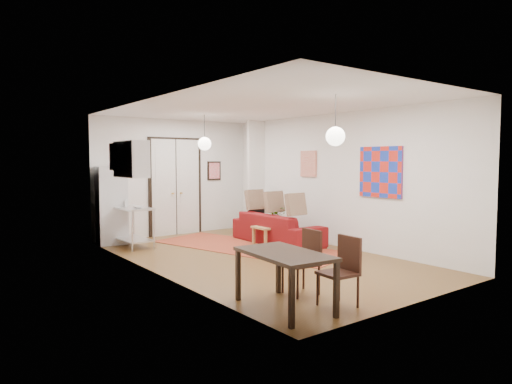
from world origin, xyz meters
TOP-DOWN VIEW (x-y plane):
  - floor at (0.00, 0.00)m, footprint 7.00×7.00m
  - ceiling at (0.00, 0.00)m, footprint 4.20×7.00m
  - wall_back at (0.00, 3.50)m, footprint 4.20×0.02m
  - wall_front at (0.00, -3.50)m, footprint 4.20×0.02m
  - wall_left at (-2.10, 0.00)m, footprint 0.02×7.00m
  - wall_right at (2.10, 0.00)m, footprint 0.02×7.00m
  - double_doors at (0.00, 3.46)m, footprint 1.44×0.06m
  - stub_partition at (1.85, 2.55)m, footprint 0.50×0.10m
  - wall_cabinet at (-1.92, 1.50)m, footprint 0.35×1.00m
  - painting_popart at (2.08, -1.25)m, footprint 0.05×1.00m
  - painting_abstract at (2.08, 0.80)m, footprint 0.05×0.50m
  - poster_back at (1.15, 3.47)m, footprint 0.40×0.03m
  - print_left at (-2.07, 2.00)m, footprint 0.03×0.44m
  - pendant_back at (0.00, 2.00)m, footprint 0.30×0.30m
  - pendant_front at (0.00, -2.00)m, footprint 0.30×0.30m
  - kilim_rug at (0.46, 0.96)m, footprint 2.80×4.68m
  - sofa at (1.29, 0.97)m, footprint 2.34×0.93m
  - coffee_table at (1.15, 0.91)m, footprint 0.96×0.54m
  - potted_plant at (1.25, 0.91)m, footprint 0.33×0.37m
  - kitchen_counter at (-1.51, 2.52)m, footprint 0.60×1.14m
  - bowl at (-1.51, 2.22)m, footprint 0.21×0.21m
  - soap_bottle at (-1.56, 2.77)m, footprint 0.08×0.08m
  - fridge at (-1.75, 3.15)m, footprint 0.69×0.69m
  - dining_table at (-1.56, -2.63)m, footprint 0.86×1.37m
  - dining_chair_near at (-0.96, -2.19)m, footprint 0.47×0.63m
  - dining_chair_far at (-0.96, -2.89)m, footprint 0.47×0.63m
  - black_side_chair at (1.35, 2.08)m, footprint 0.51×0.52m

SIDE VIEW (x-z plane):
  - floor at x=0.00m, z-range 0.00..0.00m
  - kilim_rug at x=0.46m, z-range 0.00..0.01m
  - sofa at x=1.29m, z-range 0.00..0.68m
  - coffee_table at x=1.15m, z-range 0.15..0.58m
  - dining_chair_near at x=-0.96m, z-range 0.07..0.97m
  - dining_chair_far at x=-0.96m, z-range 0.07..0.97m
  - kitchen_counter at x=-1.51m, z-range 0.12..0.98m
  - black_side_chair at x=1.35m, z-range 0.08..1.03m
  - potted_plant at x=1.25m, z-range 0.42..0.83m
  - dining_table at x=-1.56m, z-range 0.28..1.01m
  - fridge at x=-1.75m, z-range 0.00..1.74m
  - bowl at x=-1.51m, z-range 0.86..0.91m
  - soap_bottle at x=-1.56m, z-range 0.86..1.04m
  - double_doors at x=0.00m, z-range -0.05..2.45m
  - wall_back at x=0.00m, z-range 0.00..2.90m
  - wall_front at x=0.00m, z-range 0.00..2.90m
  - wall_left at x=-2.10m, z-range 0.00..2.90m
  - wall_right at x=2.10m, z-range 0.00..2.90m
  - stub_partition at x=1.85m, z-range 0.00..2.90m
  - poster_back at x=1.15m, z-range 1.35..1.85m
  - painting_popart at x=2.08m, z-range 1.15..2.15m
  - painting_abstract at x=2.08m, z-range 1.50..2.10m
  - wall_cabinet at x=-1.92m, z-range 1.55..2.25m
  - print_left at x=-2.07m, z-range 1.68..2.22m
  - pendant_back at x=0.00m, z-range 1.85..2.65m
  - pendant_front at x=0.00m, z-range 1.85..2.65m
  - ceiling at x=0.00m, z-range 2.89..2.91m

